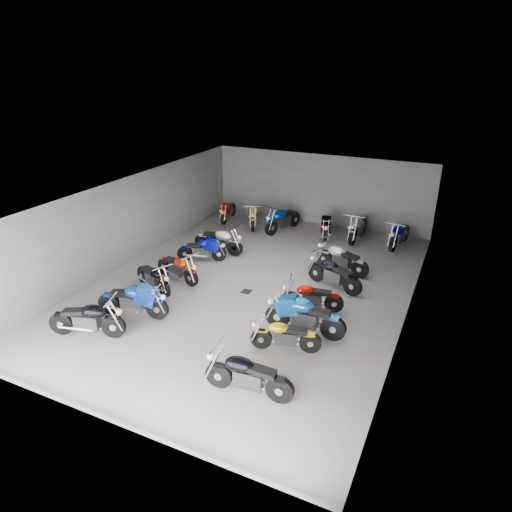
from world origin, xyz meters
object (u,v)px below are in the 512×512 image
(motorcycle_right_d, at_px, (311,297))
(motorcycle_back_f, at_px, (399,235))
(motorcycle_left_d, at_px, (178,268))
(motorcycle_back_b, at_px, (253,215))
(motorcycle_back_e, at_px, (358,227))
(drain_grate, at_px, (246,291))
(motorcycle_right_c, at_px, (304,315))
(motorcycle_back_c, at_px, (283,219))
(motorcycle_left_e, at_px, (202,250))
(motorcycle_left_f, at_px, (219,240))
(motorcycle_left_a, at_px, (88,319))
(motorcycle_left_b, at_px, (134,300))
(motorcycle_left_c, at_px, (153,277))
(motorcycle_right_a, at_px, (247,375))
(motorcycle_back_a, at_px, (228,211))
(motorcycle_right_b, at_px, (285,335))
(motorcycle_right_f, at_px, (341,259))
(motorcycle_back_d, at_px, (326,225))
(motorcycle_right_e, at_px, (334,274))

(motorcycle_right_d, height_order, motorcycle_back_f, motorcycle_back_f)
(motorcycle_left_d, xyz_separation_m, motorcycle_back_b, (-0.06, 6.12, 0.03))
(motorcycle_back_e, bearing_deg, drain_grate, 72.66)
(motorcycle_right_c, relative_size, motorcycle_back_c, 1.04)
(motorcycle_left_e, distance_m, motorcycle_left_f, 0.96)
(motorcycle_left_a, distance_m, motorcycle_left_b, 1.44)
(motorcycle_left_c, height_order, motorcycle_back_f, motorcycle_back_f)
(motorcycle_back_e, height_order, motorcycle_back_f, motorcycle_back_e)
(motorcycle_left_d, height_order, motorcycle_right_a, motorcycle_right_a)
(motorcycle_left_d, relative_size, motorcycle_back_a, 1.02)
(motorcycle_right_d, xyz_separation_m, motorcycle_back_f, (1.55, 6.43, 0.05))
(drain_grate, bearing_deg, motorcycle_right_d, -5.79)
(motorcycle_left_c, distance_m, motorcycle_back_c, 7.24)
(motorcycle_left_a, bearing_deg, motorcycle_left_e, 159.45)
(motorcycle_left_b, distance_m, motorcycle_back_b, 8.69)
(motorcycle_left_c, distance_m, motorcycle_back_a, 7.41)
(motorcycle_left_c, bearing_deg, motorcycle_right_b, 98.50)
(motorcycle_right_b, bearing_deg, motorcycle_right_a, 159.62)
(drain_grate, height_order, motorcycle_right_b, motorcycle_right_b)
(motorcycle_right_d, bearing_deg, motorcycle_left_b, 101.78)
(motorcycle_left_c, distance_m, motorcycle_back_f, 9.96)
(motorcycle_right_c, height_order, motorcycle_back_f, motorcycle_right_c)
(motorcycle_back_b, relative_size, motorcycle_back_e, 0.86)
(motorcycle_left_d, distance_m, motorcycle_back_c, 6.24)
(motorcycle_left_c, relative_size, motorcycle_back_e, 0.79)
(motorcycle_right_a, xyz_separation_m, motorcycle_back_c, (-3.33, 10.29, 0.04))
(motorcycle_left_b, xyz_separation_m, motorcycle_left_e, (-0.30, 4.36, -0.08))
(motorcycle_left_b, bearing_deg, motorcycle_back_b, 168.27)
(motorcycle_left_a, distance_m, motorcycle_right_d, 6.44)
(motorcycle_back_e, xyz_separation_m, motorcycle_back_f, (1.72, -0.07, -0.05))
(motorcycle_right_a, height_order, motorcycle_back_f, motorcycle_right_a)
(motorcycle_right_f, xyz_separation_m, motorcycle_back_d, (-1.55, 3.11, 0.01))
(motorcycle_left_c, relative_size, motorcycle_right_f, 0.89)
(motorcycle_left_e, relative_size, motorcycle_right_b, 0.96)
(motorcycle_left_e, distance_m, motorcycle_right_a, 7.72)
(motorcycle_left_c, xyz_separation_m, motorcycle_left_e, (0.20, 2.75, -0.02))
(drain_grate, height_order, motorcycle_back_d, motorcycle_back_d)
(motorcycle_back_b, bearing_deg, motorcycle_left_b, 66.81)
(motorcycle_left_a, bearing_deg, motorcycle_back_a, 167.87)
(motorcycle_left_f, height_order, motorcycle_right_f, motorcycle_left_f)
(drain_grate, xyz_separation_m, motorcycle_left_e, (-2.62, 1.56, 0.44))
(motorcycle_right_a, bearing_deg, motorcycle_back_f, -13.62)
(motorcycle_left_b, bearing_deg, drain_grate, 126.99)
(motorcycle_back_d, bearing_deg, motorcycle_back_c, -13.94)
(motorcycle_right_a, distance_m, motorcycle_right_c, 2.95)
(motorcycle_right_a, xyz_separation_m, motorcycle_back_f, (1.64, 10.64, -0.00))
(motorcycle_right_e, distance_m, motorcycle_back_f, 4.88)
(drain_grate, distance_m, motorcycle_back_d, 6.04)
(motorcycle_left_b, height_order, motorcycle_right_a, motorcycle_left_b)
(motorcycle_left_c, relative_size, motorcycle_right_c, 0.79)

